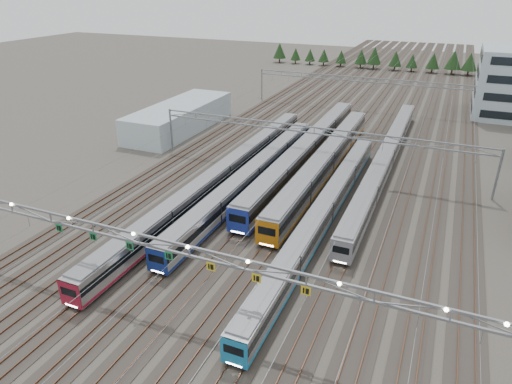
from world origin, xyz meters
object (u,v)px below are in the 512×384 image
at_px(gantry_near, 188,254).
at_px(gantry_far, 366,84).
at_px(train_e, 324,211).
at_px(west_shed, 180,117).
at_px(train_d, 325,161).
at_px(train_f, 386,158).
at_px(train_a, 223,175).
at_px(train_b, 251,177).
at_px(gantry_mid, 314,136).
at_px(train_c, 306,150).

relative_size(gantry_near, gantry_far, 1.00).
distance_m(train_e, west_shed, 49.87).
xyz_separation_m(train_d, train_f, (9.00, 6.56, -0.30)).
relative_size(train_f, west_shed, 2.19).
bearing_deg(train_a, train_e, -17.87).
distance_m(train_b, west_shed, 35.07).
height_order(train_a, gantry_near, gantry_near).
relative_size(train_a, train_f, 1.00).
height_order(train_f, gantry_far, gantry_far).
xyz_separation_m(train_d, gantry_far, (-2.25, 45.21, 4.14)).
relative_size(train_d, gantry_mid, 0.93).
bearing_deg(gantry_far, gantry_near, -90.03).
bearing_deg(train_c, train_b, -107.59).
xyz_separation_m(train_b, gantry_mid, (6.75, 10.51, 4.39)).
relative_size(gantry_near, gantry_mid, 1.00).
bearing_deg(gantry_mid, train_b, -122.72).
bearing_deg(gantry_mid, train_f, 29.47).
distance_m(gantry_near, west_shed, 62.18).
distance_m(train_a, train_c, 17.61).
relative_size(train_a, gantry_mid, 1.17).
relative_size(train_e, gantry_far, 0.98).
height_order(train_d, gantry_far, gantry_far).
bearing_deg(train_b, train_f, 43.13).
bearing_deg(train_b, train_a, -168.20).
relative_size(train_c, gantry_near, 1.02).
bearing_deg(train_e, gantry_near, -106.55).
bearing_deg(west_shed, train_f, -7.24).
relative_size(train_f, gantry_mid, 1.17).
bearing_deg(train_c, train_a, -120.73).
height_order(gantry_mid, gantry_far, same).
xyz_separation_m(train_a, west_shed, (-22.34, 23.50, 0.74)).
xyz_separation_m(train_d, gantry_near, (-2.30, -39.91, 4.84)).
xyz_separation_m(train_a, train_b, (4.50, 0.94, 0.03)).
distance_m(train_a, west_shed, 32.43).
relative_size(train_c, west_shed, 1.92).
xyz_separation_m(train_e, train_f, (4.50, 23.61, 0.06)).
bearing_deg(gantry_mid, gantry_far, 90.00).
relative_size(train_b, train_d, 0.98).
distance_m(train_f, west_shed, 45.21).
bearing_deg(train_e, west_shed, 144.00).
bearing_deg(train_a, gantry_far, 78.73).
xyz_separation_m(train_c, train_e, (9.00, -20.94, -0.40)).
xyz_separation_m(train_a, gantry_far, (11.25, 56.45, 4.42)).
bearing_deg(gantry_far, train_d, -87.15).
bearing_deg(train_d, train_e, -75.21).
distance_m(train_f, gantry_near, 48.10).
bearing_deg(gantry_far, train_c, -93.12).
xyz_separation_m(gantry_near, west_shed, (-33.54, 52.17, -4.38)).
height_order(train_b, gantry_far, gantry_far).
xyz_separation_m(gantry_far, west_shed, (-33.59, -32.95, -3.68)).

